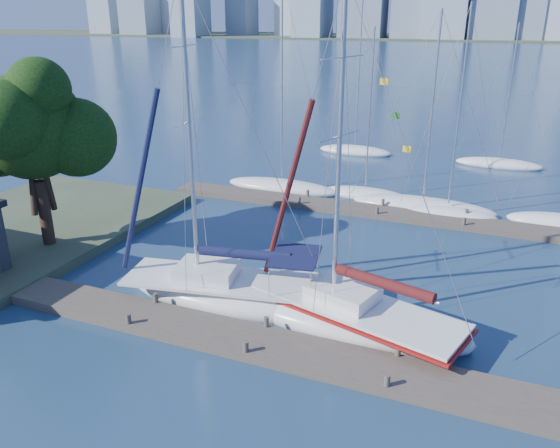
% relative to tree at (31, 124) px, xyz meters
% --- Properties ---
extents(ground, '(700.00, 700.00, 0.00)m').
position_rel_tree_xyz_m(ground, '(13.50, -3.88, -6.66)').
color(ground, '#182A4D').
rests_on(ground, ground).
extents(near_dock, '(26.00, 2.00, 0.40)m').
position_rel_tree_xyz_m(near_dock, '(13.50, -3.88, -6.46)').
color(near_dock, '#463D33').
rests_on(near_dock, ground).
extents(far_dock, '(30.00, 1.80, 0.36)m').
position_rel_tree_xyz_m(far_dock, '(15.50, 12.12, -6.48)').
color(far_dock, '#463D33').
rests_on(far_dock, ground).
extents(far_shore, '(800.00, 100.00, 1.50)m').
position_rel_tree_xyz_m(far_shore, '(13.50, 316.12, -6.66)').
color(far_shore, '#38472D').
rests_on(far_shore, ground).
extents(tree, '(7.21, 6.59, 9.81)m').
position_rel_tree_xyz_m(tree, '(0.00, 0.00, 0.00)').
color(tree, black).
rests_on(tree, ground).
extents(sailboat_navy, '(9.26, 4.46, 13.73)m').
position_rel_tree_xyz_m(sailboat_navy, '(10.60, -1.16, -5.63)').
color(sailboat_navy, white).
rests_on(sailboat_navy, ground).
extents(sailboat_maroon, '(9.47, 5.26, 13.37)m').
position_rel_tree_xyz_m(sailboat_maroon, '(16.49, -1.16, -5.67)').
color(sailboat_maroon, white).
rests_on(sailboat_maroon, ground).
extents(bg_boat_0, '(8.50, 4.50, 14.25)m').
position_rel_tree_xyz_m(bg_boat_0, '(6.96, 14.64, -6.39)').
color(bg_boat_0, white).
rests_on(bg_boat_0, ground).
extents(bg_boat_1, '(6.07, 2.83, 11.20)m').
position_rel_tree_xyz_m(bg_boat_1, '(12.78, 15.31, -6.43)').
color(bg_boat_1, white).
rests_on(bg_boat_1, ground).
extents(bg_boat_2, '(9.28, 4.71, 12.25)m').
position_rel_tree_xyz_m(bg_boat_2, '(16.79, 14.08, -6.40)').
color(bg_boat_2, white).
rests_on(bg_boat_2, ground).
extents(bg_boat_3, '(6.20, 3.87, 12.51)m').
position_rel_tree_xyz_m(bg_boat_3, '(18.39, 13.37, -6.41)').
color(bg_boat_3, white).
rests_on(bg_boat_3, ground).
extents(bg_boat_6, '(6.58, 2.26, 13.24)m').
position_rel_tree_xyz_m(bg_boat_6, '(8.88, 27.28, -6.40)').
color(bg_boat_6, white).
rests_on(bg_boat_6, ground).
extents(bg_boat_7, '(6.87, 2.45, 11.35)m').
position_rel_tree_xyz_m(bg_boat_7, '(20.90, 27.29, -6.43)').
color(bg_boat_7, white).
rests_on(bg_boat_7, ground).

